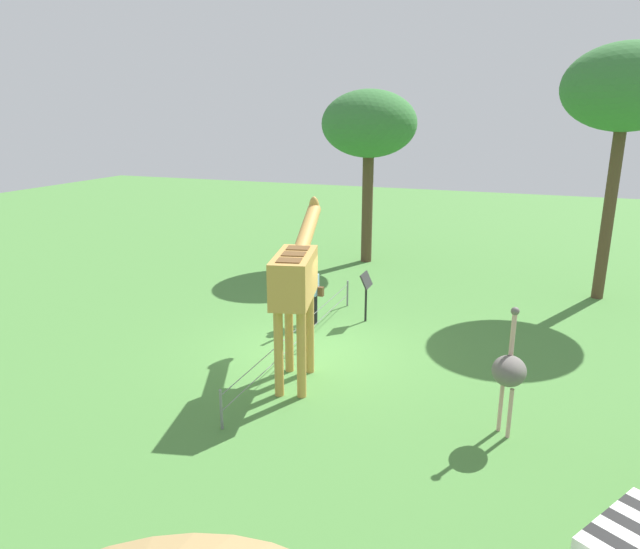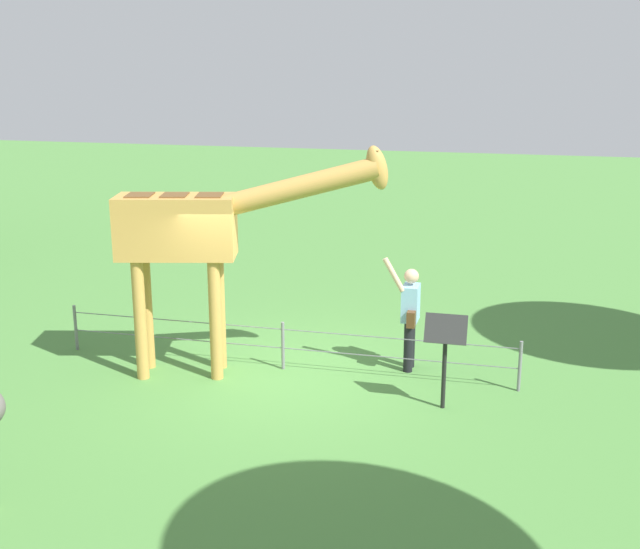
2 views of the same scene
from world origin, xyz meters
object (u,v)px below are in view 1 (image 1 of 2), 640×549
giraffe (297,276)px  tree_northeast (369,126)px  tree_east (626,90)px  ostrich (509,371)px  info_sign (366,287)px  visitor (311,290)px

giraffe → tree_northeast: tree_northeast is taller
tree_east → ostrich: bearing=166.3°
tree_northeast → info_sign: size_ratio=4.63×
giraffe → tree_east: bearing=-38.4°
info_sign → giraffe: bearing=173.5°
tree_east → info_sign: tree_east is taller
tree_northeast → info_sign: tree_northeast is taller
giraffe → info_sign: bearing=-6.5°
giraffe → tree_northeast: 10.16m
ostrich → tree_northeast: bearing=27.7°
visitor → giraffe: bearing=-163.6°
tree_east → info_sign: 8.86m
visitor → tree_east: tree_east is taller
visitor → tree_northeast: 7.85m
giraffe → ostrich: (-0.82, -4.16, -0.99)m
ostrich → tree_east: 10.21m
giraffe → ostrich: bearing=-101.2°
giraffe → visitor: 3.33m
tree_northeast → info_sign: 7.47m
visitor → ostrich: ostrich is taller
tree_east → info_sign: bearing=126.5°
giraffe → tree_east: size_ratio=0.55×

